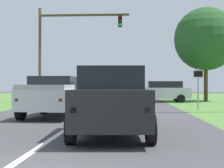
% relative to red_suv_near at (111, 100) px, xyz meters
% --- Properties ---
extents(ground_plane, '(120.00, 120.00, 0.00)m').
position_rel_red_suv_near_xyz_m(ground_plane, '(-1.53, 7.30, -1.00)').
color(ground_plane, '#424244').
extents(lane_centre_stripe, '(0.16, 42.31, 0.01)m').
position_rel_red_suv_near_xyz_m(lane_centre_stripe, '(-1.53, -3.70, -1.00)').
color(lane_centre_stripe, white).
rests_on(lane_centre_stripe, ground_plane).
extents(red_suv_near, '(2.31, 4.81, 1.90)m').
position_rel_red_suv_near_xyz_m(red_suv_near, '(0.00, 0.00, 0.00)').
color(red_suv_near, black).
rests_on(red_suv_near, ground_plane).
extents(pickup_truck_lead, '(2.54, 5.01, 1.82)m').
position_rel_red_suv_near_xyz_m(pickup_truck_lead, '(-2.83, 5.33, -0.06)').
color(pickup_truck_lead, silver).
rests_on(pickup_truck_lead, ground_plane).
extents(traffic_light, '(7.48, 0.40, 7.80)m').
position_rel_red_suv_near_xyz_m(traffic_light, '(-5.06, 17.82, 4.14)').
color(traffic_light, brown).
rests_on(traffic_light, ground_plane).
extents(keep_moving_sign, '(0.60, 0.09, 2.45)m').
position_rel_red_suv_near_xyz_m(keep_moving_sign, '(4.46, 10.39, 0.57)').
color(keep_moving_sign, gray).
rests_on(keep_moving_sign, ground_plane).
extents(oak_tree_right, '(5.84, 5.84, 8.65)m').
position_rel_red_suv_near_xyz_m(oak_tree_right, '(7.44, 22.00, 4.72)').
color(oak_tree_right, '#4C351E').
rests_on(oak_tree_right, ground_plane).
extents(crossing_suv_far, '(4.75, 2.16, 1.79)m').
position_rel_red_suv_near_xyz_m(crossing_suv_far, '(3.22, 19.38, -0.06)').
color(crossing_suv_far, silver).
rests_on(crossing_suv_far, ground_plane).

